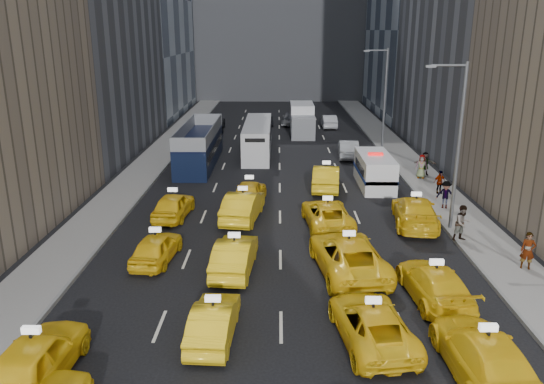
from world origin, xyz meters
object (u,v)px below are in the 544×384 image
at_px(pedestrian_0, 528,251).
at_px(box_truck, 302,120).
at_px(double_decker, 200,145).
at_px(city_bus, 258,138).
at_px(nypd_van, 375,171).

bearing_deg(pedestrian_0, box_truck, 123.97).
bearing_deg(double_decker, city_bus, 45.25).
bearing_deg(nypd_van, pedestrian_0, -74.48).
distance_m(city_bus, box_truck, 9.97).
xyz_separation_m(city_bus, pedestrian_0, (13.03, -23.73, -0.36)).
distance_m(nypd_van, pedestrian_0, 14.40).
height_order(double_decker, pedestrian_0, double_decker).
relative_size(double_decker, box_truck, 1.62).
height_order(nypd_van, city_bus, city_bus).
distance_m(double_decker, city_bus, 5.99).
bearing_deg(city_bus, box_truck, 63.63).
bearing_deg(pedestrian_0, city_bus, 137.80).
xyz_separation_m(double_decker, box_truck, (8.83, 12.90, -0.06)).
distance_m(box_truck, pedestrian_0, 33.87).
bearing_deg(box_truck, city_bus, -113.35).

